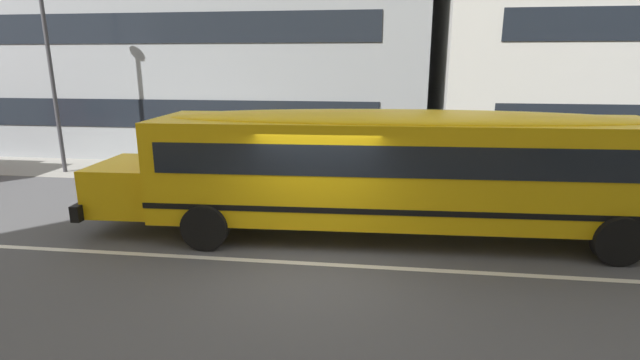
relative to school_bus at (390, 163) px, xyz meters
name	(u,v)px	position (x,y,z in m)	size (l,w,h in m)	color
ground_plane	(314,264)	(-1.46, -1.83, -1.70)	(400.00, 400.00, 0.00)	#4C4C4F
sidewalk_far	(344,176)	(-1.46, 5.49, -1.70)	(120.00, 3.00, 0.01)	gray
lane_centreline	(314,264)	(-1.46, -1.83, -1.70)	(110.00, 0.16, 0.01)	silver
school_bus	(390,163)	(0.00, 0.00, 0.00)	(12.89, 3.11, 2.86)	yellow
street_lamp	(48,49)	(-11.57, 4.79, 2.61)	(0.44, 0.44, 6.80)	#38383D
apartment_block_far_left	(191,1)	(-9.24, 11.86, 4.95)	(21.34, 9.79, 13.30)	gray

